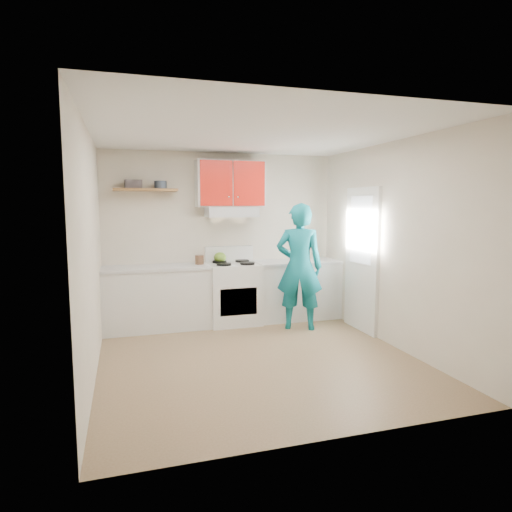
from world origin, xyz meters
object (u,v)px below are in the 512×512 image
object	(u,v)px
person	(299,267)
stove	(233,293)
crock	(199,260)
kettle	(220,257)
tin	(161,185)

from	to	relation	value
person	stove	bearing A→B (deg)	-9.79
crock	stove	bearing A→B (deg)	-6.57
stove	kettle	bearing A→B (deg)	137.35
tin	person	size ratio (longest dim) A/B	0.10
crock	kettle	bearing A→B (deg)	16.38
tin	kettle	size ratio (longest dim) A/B	0.94
kettle	crock	world-z (taller)	kettle
stove	kettle	xyz separation A→B (m)	(-0.17, 0.16, 0.54)
stove	person	world-z (taller)	person
kettle	person	world-z (taller)	person
stove	crock	bearing A→B (deg)	173.43
tin	person	distance (m)	2.33
stove	person	bearing A→B (deg)	-33.77
kettle	crock	bearing A→B (deg)	-143.64
kettle	tin	bearing A→B (deg)	-159.29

